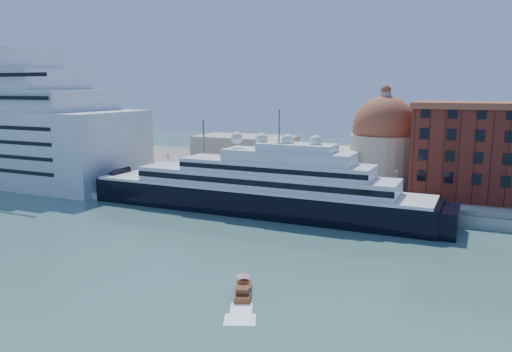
% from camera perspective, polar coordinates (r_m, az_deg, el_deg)
% --- Properties ---
extents(ground, '(400.00, 400.00, 0.00)m').
position_cam_1_polar(ground, '(96.89, -5.62, -7.17)').
color(ground, '#3B665F').
rests_on(ground, ground).
extents(quay, '(180.00, 10.00, 2.50)m').
position_cam_1_polar(quay, '(126.07, 2.19, -2.49)').
color(quay, gray).
rests_on(quay, ground).
extents(land, '(260.00, 72.00, 2.00)m').
position_cam_1_polar(land, '(164.05, 7.70, 0.26)').
color(land, slate).
rests_on(land, ground).
extents(quay_fence, '(180.00, 0.10, 1.20)m').
position_cam_1_polar(quay_fence, '(121.63, 1.39, -2.06)').
color(quay_fence, slate).
rests_on(quay_fence, quay).
extents(superyacht, '(93.32, 12.94, 27.89)m').
position_cam_1_polar(superyacht, '(116.92, -1.44, -1.70)').
color(superyacht, black).
rests_on(superyacht, ground).
extents(service_barge, '(12.84, 5.48, 2.80)m').
position_cam_1_polar(service_barge, '(137.01, -17.19, -2.12)').
color(service_barge, white).
rests_on(service_barge, ground).
extents(water_taxi, '(4.61, 6.92, 3.13)m').
position_cam_1_polar(water_taxi, '(71.39, -1.50, -12.91)').
color(water_taxi, brown).
rests_on(water_taxi, ground).
extents(warehouse, '(43.00, 19.00, 23.25)m').
position_cam_1_polar(warehouse, '(132.61, 26.73, 2.56)').
color(warehouse, maroon).
rests_on(warehouse, land).
extents(church, '(66.00, 18.00, 25.50)m').
position_cam_1_polar(church, '(144.41, 8.19, 2.90)').
color(church, beige).
rests_on(church, land).
extents(lamp_posts, '(120.80, 2.40, 18.00)m').
position_cam_1_polar(lamp_posts, '(128.30, -3.31, 1.62)').
color(lamp_posts, slate).
rests_on(lamp_posts, quay).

